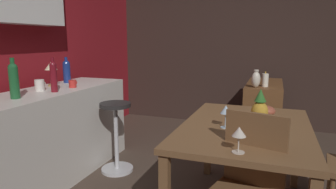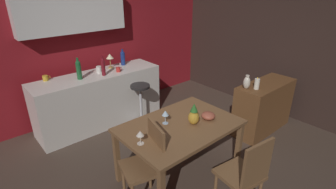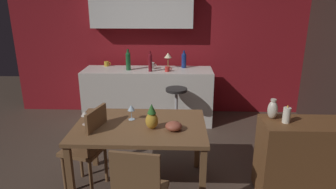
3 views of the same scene
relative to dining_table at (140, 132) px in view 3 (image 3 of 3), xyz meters
name	(u,v)px [view 3 (image 3 of 3)]	position (x,y,z in m)	size (l,w,h in m)	color
ground_plane	(151,171)	(0.08, 0.29, -0.66)	(9.00, 9.00, 0.00)	#47382D
wall_kitchen_back	(157,34)	(0.02, 2.37, 0.75)	(5.20, 0.33, 2.60)	maroon
dining_table	(140,132)	(0.00, 0.00, 0.00)	(1.37, 0.93, 0.74)	brown
kitchen_counter	(148,96)	(-0.10, 1.86, -0.21)	(2.10, 0.60, 0.90)	silver
sideboard_cabinet	(312,159)	(1.80, -0.07, -0.25)	(1.10, 0.44, 0.82)	brown
chair_near_window	(89,146)	(-0.54, -0.07, -0.14)	(0.49, 0.49, 0.95)	brown
bar_stool	(176,110)	(0.37, 1.34, -0.27)	(0.34, 0.34, 0.74)	#262323
wine_glass_left	(131,108)	(-0.11, 0.14, 0.21)	(0.08, 0.08, 0.17)	silver
wine_glass_right	(85,114)	(-0.57, -0.01, 0.20)	(0.08, 0.08, 0.15)	silver
pineapple_centerpiece	(152,118)	(0.13, -0.09, 0.19)	(0.13, 0.13, 0.27)	gold
fruit_bowl	(174,126)	(0.35, -0.12, 0.12)	(0.17, 0.17, 0.09)	#9E4C38
wine_bottle_ruby	(150,62)	(-0.05, 1.73, 0.40)	(0.06, 0.06, 0.32)	maroon
wine_bottle_green	(128,60)	(-0.41, 1.82, 0.40)	(0.08, 0.08, 0.34)	#1E592D
wine_bottle_cobalt	(184,60)	(0.49, 2.01, 0.38)	(0.08, 0.08, 0.29)	navy
cup_mustard	(107,64)	(-0.83, 2.09, 0.28)	(0.12, 0.08, 0.08)	gold
cup_red	(167,69)	(0.22, 1.73, 0.28)	(0.11, 0.07, 0.08)	red
cup_white	(152,66)	(-0.04, 1.91, 0.29)	(0.12, 0.09, 0.11)	white
counter_lamp	(168,56)	(0.23, 1.99, 0.43)	(0.13, 0.13, 0.25)	#A58447
pillar_candle_tall	(287,115)	(1.47, -0.08, 0.24)	(0.07, 0.07, 0.18)	white
vase_ceramic_ivory	(273,110)	(1.36, 0.02, 0.26)	(0.10, 0.10, 0.21)	beige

